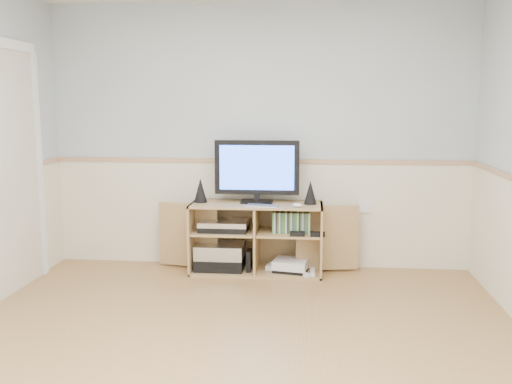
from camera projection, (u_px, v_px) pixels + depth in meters
The scene contains 11 objects.
room at pixel (217, 164), 3.33m from camera, with size 4.04×4.54×2.54m.
media_cabinet at pixel (257, 236), 5.36m from camera, with size 1.90×0.46×0.65m.
monitor at pixel (257, 169), 5.25m from camera, with size 0.78×0.18×0.58m.
speaker_left at pixel (200, 190), 5.31m from camera, with size 0.12×0.12×0.23m, color black.
speaker_right at pixel (310, 192), 5.21m from camera, with size 0.12×0.12×0.22m, color black.
keyboard at pixel (262, 206), 5.11m from camera, with size 0.29×0.12×0.01m, color silver.
mouse at pixel (297, 205), 5.08m from camera, with size 0.10×0.06×0.04m, color white.
av_components at pixel (222, 248), 5.35m from camera, with size 0.52×0.33×0.47m.
game_consoles at pixel (290, 266), 5.30m from camera, with size 0.46×0.31×0.11m.
game_cases at pixel (291, 222), 5.23m from camera, with size 0.34×0.14×0.19m, color #3F8C3F.
wall_outlet at pixel (364, 206), 5.40m from camera, with size 0.12×0.03×0.12m, color white.
Camera 1 is at (0.49, -3.16, 1.58)m, focal length 40.00 mm.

